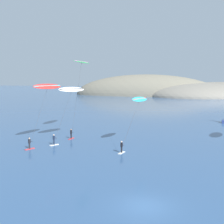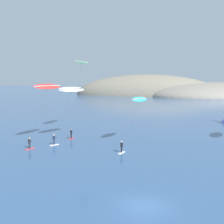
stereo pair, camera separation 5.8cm
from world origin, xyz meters
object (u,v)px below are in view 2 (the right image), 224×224
at_px(kitesurfer_green, 81,66).
at_px(kitesurfer_white, 71,93).
at_px(kitesurfer_red, 47,90).
at_px(kitesurfer_cyan, 138,104).

relative_size(kitesurfer_green, kitesurfer_white, 1.51).
xyz_separation_m(kitesurfer_red, kitesurfer_white, (2.87, 2.65, -0.55)).
bearing_deg(kitesurfer_red, kitesurfer_cyan, 9.75).
distance_m(kitesurfer_cyan, kitesurfer_white, 11.26).
height_order(kitesurfer_cyan, kitesurfer_red, kitesurfer_red).
xyz_separation_m(kitesurfer_cyan, kitesurfer_white, (-11.15, 0.24, 1.49)).
height_order(kitesurfer_green, kitesurfer_red, kitesurfer_green).
distance_m(kitesurfer_green, kitesurfer_red, 9.88).
relative_size(kitesurfer_red, kitesurfer_white, 1.06).
distance_m(kitesurfer_cyan, kitesurfer_red, 14.38).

